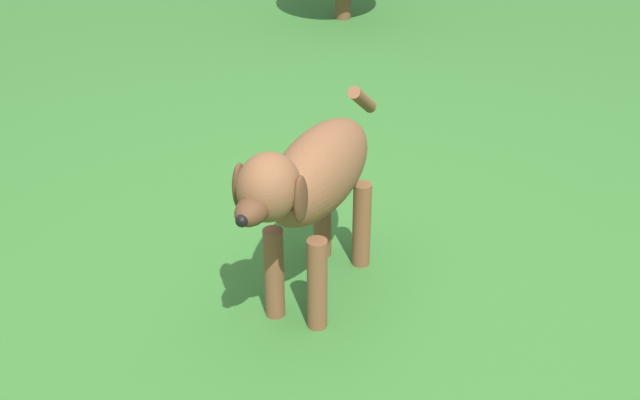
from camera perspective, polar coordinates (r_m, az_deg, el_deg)
ground at (r=2.41m, az=-0.35°, el=-8.28°), size 14.00×14.00×0.00m
dog at (r=2.27m, az=-0.53°, el=1.35°), size 0.89×0.34×0.61m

